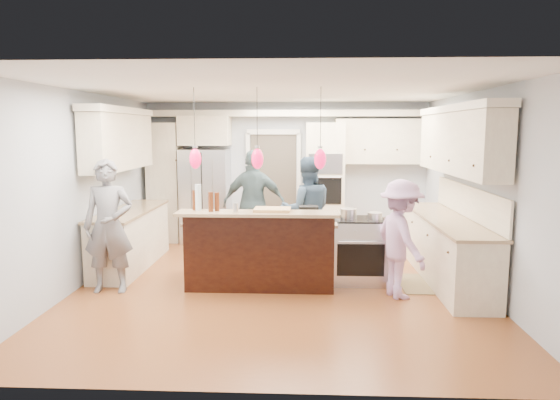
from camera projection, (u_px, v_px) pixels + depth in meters
The scene contains 23 objects.
ground_plane at pixel (279, 283), 7.10m from camera, with size 6.00×6.00×0.00m, color #A65F2D.
room_shell at pixel (279, 155), 6.85m from camera, with size 5.54×6.04×2.72m.
refrigerator at pixel (206, 196), 9.66m from camera, with size 0.90×0.70×1.80m, color #B7B7BC.
oven_column at pixel (325, 183), 9.55m from camera, with size 0.72×0.69×2.30m.
back_upper_cabinets at pixel (247, 156), 9.63m from camera, with size 5.30×0.61×2.54m.
right_counter_run at pixel (450, 208), 7.14m from camera, with size 0.64×3.10×2.51m.
left_cabinets at pixel (127, 201), 7.86m from camera, with size 0.64×2.30×2.51m.
kitchen_island at pixel (262, 249), 7.12m from camera, with size 2.10×1.46×1.12m.
island_range at pixel (360, 250), 7.13m from camera, with size 0.82×0.71×0.92m.
pendant_lights at pixel (257, 159), 6.36m from camera, with size 1.75×0.15×1.03m.
person_bar_end at pixel (109, 226), 6.63m from camera, with size 0.65×0.43×1.79m, color slate.
person_far_left at pixel (307, 211), 8.03m from camera, with size 0.85×0.66×1.75m, color #2D4259.
person_far_right at pixel (254, 204), 8.54m from camera, with size 1.07×0.45×1.83m, color #43595D.
person_range_side at pixel (401, 239), 6.43m from camera, with size 1.00×0.57×1.54m, color #BE92C5.
floor_rug at pixel (423, 284), 7.06m from camera, with size 0.66×0.96×0.01m, color olive.
water_bottle at pixel (198, 197), 6.50m from camera, with size 0.08×0.08×0.34m, color silver.
beer_bottle_a at pixel (195, 200), 6.54m from camera, with size 0.07×0.07×0.27m, color #4F220E.
beer_bottle_b at pixel (211, 202), 6.42m from camera, with size 0.06×0.06×0.26m, color #4F220E.
beer_bottle_c at pixel (217, 202), 6.48m from camera, with size 0.06×0.06×0.25m, color #4F220E.
drink_can at pixel (236, 208), 6.36m from camera, with size 0.06×0.06×0.12m, color #B7B7BC.
cutting_board at pixel (272, 210), 6.49m from camera, with size 0.47×0.34×0.04m, color tan.
pot_large at pixel (349, 213), 7.11m from camera, with size 0.23×0.23×0.13m, color #B7B7BC.
pot_small at pixel (375, 216), 6.97m from camera, with size 0.21×0.21×0.10m, color #B7B7BC.
Camera 1 is at (0.33, -6.86, 2.16)m, focal length 32.00 mm.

